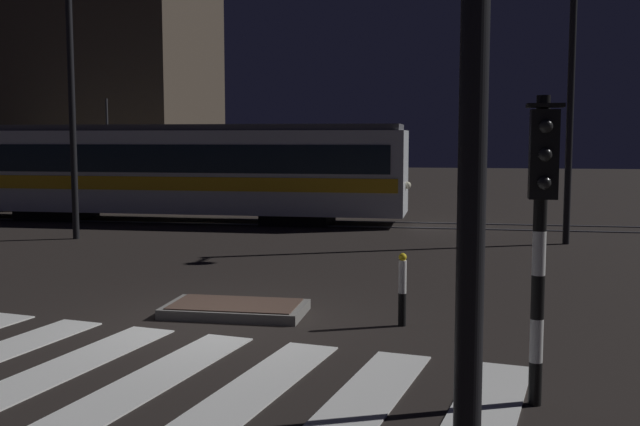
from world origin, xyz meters
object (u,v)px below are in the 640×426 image
Objects in this scene: street_lamp_trackside_right at (573,64)px; street_lamp_trackside_left at (66,64)px; traffic_light_corner_near_right at (541,204)px; bollard_island_edge at (402,289)px; tram at (173,169)px.

street_lamp_trackside_right is 13.43m from street_lamp_trackside_left.
traffic_light_corner_near_right is 12.89m from street_lamp_trackside_right.
bollard_island_edge is (-3.71, -9.26, -4.15)m from street_lamp_trackside_right.
bollard_island_edge is (9.66, -7.93, -4.24)m from street_lamp_trackside_left.
tram is (1.03, 5.05, -3.05)m from street_lamp_trackside_left.
tram is 14.30× the size of bollard_island_edge.
traffic_light_corner_near_right is 16.07m from street_lamp_trackside_left.
street_lamp_trackside_right is at bearing 5.68° from street_lamp_trackside_left.
street_lamp_trackside_right is 0.47× the size of tram.
tram reaches higher than bollard_island_edge.
bollard_island_edge is at bearing -39.38° from street_lamp_trackside_left.
street_lamp_trackside_left is at bearing 140.62° from bollard_island_edge.
traffic_light_corner_near_right reaches higher than bollard_island_edge.
street_lamp_trackside_right is 10.80m from bollard_island_edge.
street_lamp_trackside_right is 6.72× the size of bollard_island_edge.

